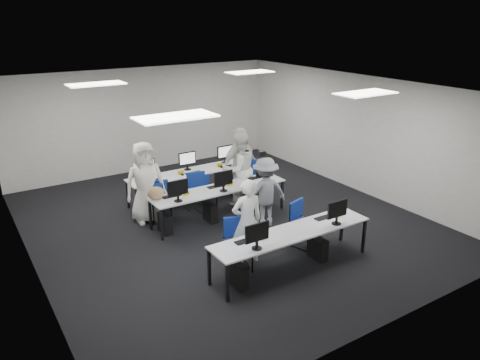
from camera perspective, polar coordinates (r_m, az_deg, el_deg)
room at (r=10.06m, az=-2.02°, el=2.72°), size 9.00×9.02×3.00m
ceiling_panels at (r=9.73m, az=-2.13°, el=11.11°), size 5.20×4.60×0.02m
desk_front at (r=8.52m, az=6.38°, el=-6.59°), size 3.20×0.70×0.73m
desk_mid at (r=10.49m, az=-2.52°, el=-1.30°), size 3.20×0.70×0.73m
desk_back at (r=11.65m, az=-6.00°, el=0.79°), size 3.20×0.70×0.73m
equipment_front at (r=8.55m, az=5.36°, el=-8.89°), size 2.51×0.41×1.19m
equipment_mid at (r=10.51m, az=-3.35°, el=-3.17°), size 2.91×0.41×1.19m
equipment_back at (r=11.85m, az=-5.16°, el=-0.50°), size 2.91×0.41×1.19m
chair_0 at (r=8.65m, az=-0.27°, el=-8.89°), size 0.59×0.62×0.94m
chair_1 at (r=9.53m, az=7.72°, el=-6.27°), size 0.58×0.60×0.92m
chair_2 at (r=10.73m, az=-9.60°, el=-3.39°), size 0.55×0.58×0.89m
chair_3 at (r=11.10m, az=-4.22°, el=-2.44°), size 0.41×0.45×0.83m
chair_4 at (r=11.72m, az=1.50°, el=-0.92°), size 0.64×0.66×0.98m
chair_5 at (r=10.89m, az=-10.34°, el=-3.10°), size 0.56×0.58×0.87m
chair_6 at (r=11.34m, az=-5.64°, el=-1.80°), size 0.54×0.57×0.94m
chair_7 at (r=11.96m, az=0.37°, el=-0.56°), size 0.56×0.59×0.92m
handbag at (r=9.96m, az=-10.23°, el=-1.59°), size 0.39×0.30×0.28m
student_0 at (r=8.63m, az=0.87°, el=-5.06°), size 0.65×0.47×1.65m
student_1 at (r=11.24m, az=-0.06°, el=1.33°), size 0.88×0.70×1.79m
student_2 at (r=10.49m, az=-11.49°, el=-0.31°), size 0.95×0.66×1.84m
student_3 at (r=11.41m, az=-0.03°, el=1.83°), size 1.16×0.67×1.86m
photographer at (r=10.13m, az=3.09°, el=-1.50°), size 1.07×0.71×1.55m
dslr_camera at (r=10.02m, az=2.70°, el=3.26°), size 0.16×0.20×0.10m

